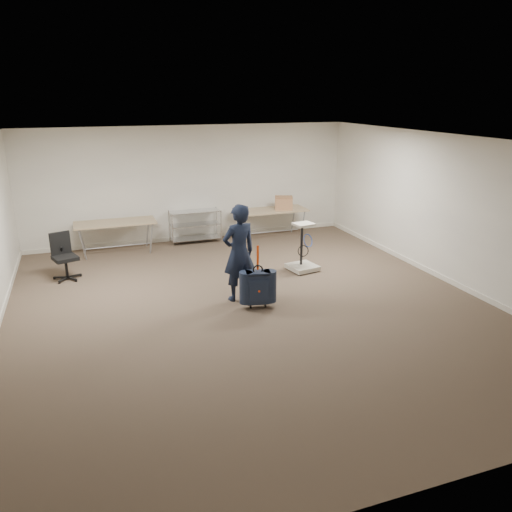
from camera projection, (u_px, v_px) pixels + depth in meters
name	position (u px, v px, depth m)	size (l,w,h in m)	color
ground	(251.00, 307.00, 8.60)	(9.00, 9.00, 0.00)	#47372B
room_shell	(228.00, 277.00, 9.83)	(8.00, 9.00, 9.00)	white
folding_table_left	(115.00, 224.00, 11.33)	(1.80, 0.75, 0.73)	tan
folding_table_right	(271.00, 212.00, 12.54)	(1.80, 0.75, 0.73)	tan
wire_shelf	(195.00, 225.00, 12.23)	(1.22, 0.47, 0.80)	silver
person	(239.00, 253.00, 8.67)	(0.63, 0.41, 1.73)	black
suitcase	(258.00, 287.00, 8.44)	(0.44, 0.31, 1.11)	black
office_chair	(66.00, 265.00, 9.83)	(0.56, 0.56, 0.92)	black
equipment_cart	(303.00, 258.00, 10.31)	(0.63, 0.63, 1.01)	beige
cardboard_box	(284.00, 203.00, 12.51)	(0.43, 0.32, 0.32)	#9F824A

